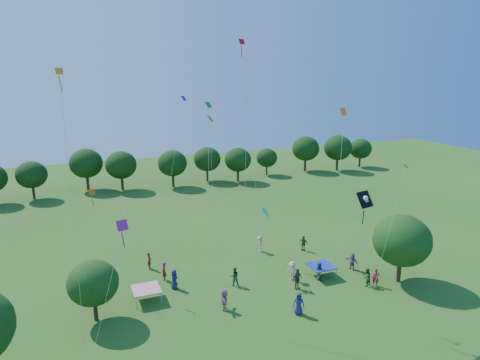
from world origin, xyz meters
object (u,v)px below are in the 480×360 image
(near_tree_east, at_px, (402,240))
(red_high_kite, at_px, (249,28))
(tent_red_stripe, at_px, (146,289))
(pirate_kite, at_px, (364,201))
(near_tree_north, at_px, (93,283))
(tent_blue, at_px, (321,266))

(near_tree_east, relative_size, red_high_kite, 0.24)
(tent_red_stripe, relative_size, pirate_kite, 0.25)
(near_tree_north, height_order, pirate_kite, pirate_kite)
(tent_red_stripe, distance_m, red_high_kite, 22.04)
(pirate_kite, bearing_deg, near_tree_north, 159.11)
(near_tree_east, bearing_deg, near_tree_north, 171.88)
(near_tree_east, bearing_deg, tent_blue, 149.80)
(near_tree_north, bearing_deg, pirate_kite, -20.89)
(tent_red_stripe, bearing_deg, pirate_kite, -30.48)
(near_tree_east, distance_m, tent_red_stripe, 22.45)
(tent_red_stripe, bearing_deg, red_high_kite, -17.26)
(near_tree_east, relative_size, pirate_kite, 0.72)
(near_tree_east, height_order, red_high_kite, red_high_kite)
(near_tree_north, distance_m, tent_red_stripe, 4.80)
(tent_red_stripe, xyz_separation_m, pirate_kite, (14.51, -8.54, 8.39))
(tent_blue, bearing_deg, pirate_kite, -99.90)
(pirate_kite, distance_m, red_high_kite, 14.94)
(tent_red_stripe, height_order, red_high_kite, red_high_kite)
(red_high_kite, bearing_deg, pirate_kite, -42.92)
(near_tree_east, distance_m, pirate_kite, 9.63)
(near_tree_north, relative_size, tent_red_stripe, 2.19)
(near_tree_north, height_order, red_high_kite, red_high_kite)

